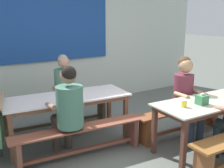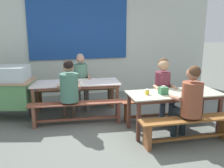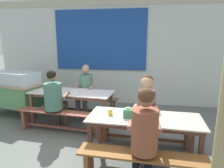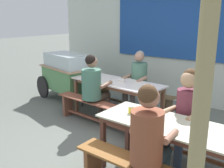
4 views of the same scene
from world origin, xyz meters
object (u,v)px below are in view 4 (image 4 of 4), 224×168
person_near_front (149,137)px  person_center_facing (137,79)px  food_cart (67,73)px  dining_table_near (168,129)px  person_left_back_turned (94,85)px  soup_bowl (121,80)px  bench_near_back (185,140)px  dining_table_far (117,85)px  bench_far_back (133,96)px  wooden_support_post (199,135)px  person_right_near_table (185,111)px  tissue_box (149,114)px  bench_far_front (97,110)px  condiment_jar (131,109)px

person_near_front → person_center_facing: (-1.46, 2.26, -0.03)m
food_cart → person_near_front: bearing=-32.1°
dining_table_near → person_left_back_turned: (-1.82, 0.82, 0.08)m
person_center_facing → soup_bowl: 0.46m
bench_near_back → person_near_front: 1.14m
dining_table_far → food_cart: 1.59m
bench_far_back → dining_table_far: bearing=-95.1°
person_center_facing → soup_bowl: bearing=-101.5°
person_near_front → wooden_support_post: size_ratio=0.55×
bench_far_back → food_cart: 1.69m
dining_table_near → person_right_near_table: person_right_near_table is taller
bench_far_back → tissue_box: size_ratio=12.50×
bench_far_back → person_left_back_turned: size_ratio=1.47×
soup_bowl → food_cart: bearing=173.0°
bench_far_back → person_right_near_table: (1.61, -1.37, 0.44)m
bench_far_front → tissue_box: (1.44, -0.79, 0.51)m
dining_table_near → person_right_near_table: size_ratio=1.33×
food_cart → person_center_facing: bearing=7.9°
soup_bowl → person_right_near_table: bearing=-28.1°
food_cart → dining_table_near: bearing=-25.4°
bench_far_back → wooden_support_post: size_ratio=0.79×
bench_near_back → person_near_front: person_near_front is taller
food_cart → person_center_facing: person_center_facing is taller
person_right_near_table → person_near_front: bearing=-91.0°
dining_table_far → condiment_jar: condiment_jar is taller
dining_table_near → bench_far_front: (-1.68, 0.75, -0.36)m
bench_far_front → person_right_near_table: size_ratio=1.46×
dining_table_far → person_near_front: size_ratio=1.46×
person_left_back_turned → tissue_box: size_ratio=8.50×
bench_near_back → person_left_back_turned: person_left_back_turned is taller
bench_far_back → person_center_facing: bearing=-32.1°
condiment_jar → soup_bowl: size_ratio=0.73×
bench_near_back → food_cart: (-3.23, 0.97, 0.36)m
person_near_front → wooden_support_post: 1.02m
dining_table_far → dining_table_near: size_ratio=1.12×
person_near_front → person_center_facing: size_ratio=1.03×
dining_table_far → wooden_support_post: (2.31, -2.42, 0.54)m
person_near_front → tissue_box: person_near_front is taller
condiment_jar → bench_near_back: bearing=44.3°
dining_table_near → tissue_box: (-0.24, -0.04, 0.14)m
bench_far_front → person_left_back_turned: person_left_back_turned is taller
dining_table_far → person_left_back_turned: size_ratio=1.48×
dining_table_far → person_center_facing: size_ratio=1.50×
dining_table_far → soup_bowl: soup_bowl is taller
soup_bowl → wooden_support_post: bearing=-47.8°
food_cart → soup_bowl: 1.68m
person_right_near_table → tissue_box: person_right_near_table is taller
bench_far_front → bench_far_back: bearing=84.9°
person_right_near_table → soup_bowl: 1.78m
person_right_near_table → person_left_back_turned: bearing=169.5°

